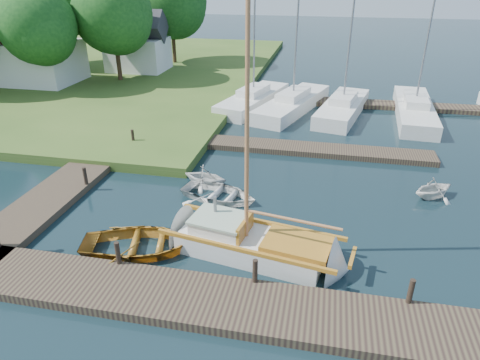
% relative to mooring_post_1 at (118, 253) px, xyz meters
% --- Properties ---
extents(ground, '(160.00, 160.00, 0.00)m').
position_rel_mooring_post_1_xyz_m(ground, '(3.00, 5.00, -0.70)').
color(ground, black).
rests_on(ground, ground).
extents(near_dock, '(18.00, 2.20, 0.30)m').
position_rel_mooring_post_1_xyz_m(near_dock, '(3.00, -1.00, -0.55)').
color(near_dock, '#2E201C').
rests_on(near_dock, ground).
extents(left_dock, '(2.20, 18.00, 0.30)m').
position_rel_mooring_post_1_xyz_m(left_dock, '(-5.00, 7.00, -0.55)').
color(left_dock, '#2E201C').
rests_on(left_dock, ground).
extents(far_dock, '(14.00, 1.60, 0.30)m').
position_rel_mooring_post_1_xyz_m(far_dock, '(5.00, 11.50, -0.55)').
color(far_dock, '#2E201C').
rests_on(far_dock, ground).
extents(pontoon, '(30.00, 1.60, 0.30)m').
position_rel_mooring_post_1_xyz_m(pontoon, '(13.00, 21.00, -0.55)').
color(pontoon, '#2E201C').
rests_on(pontoon, ground).
extents(shore, '(50.00, 40.00, 0.50)m').
position_rel_mooring_post_1_xyz_m(shore, '(-25.00, 27.00, -0.45)').
color(shore, '#33521C').
rests_on(shore, ground).
extents(mooring_post_1, '(0.16, 0.16, 0.80)m').
position_rel_mooring_post_1_xyz_m(mooring_post_1, '(0.00, 0.00, 0.00)').
color(mooring_post_1, black).
rests_on(mooring_post_1, near_dock).
extents(mooring_post_2, '(0.16, 0.16, 0.80)m').
position_rel_mooring_post_1_xyz_m(mooring_post_2, '(4.50, 0.00, 0.00)').
color(mooring_post_2, black).
rests_on(mooring_post_2, near_dock).
extents(mooring_post_3, '(0.16, 0.16, 0.80)m').
position_rel_mooring_post_1_xyz_m(mooring_post_3, '(9.00, 0.00, 0.00)').
color(mooring_post_3, black).
rests_on(mooring_post_3, near_dock).
extents(mooring_post_4, '(0.16, 0.16, 0.80)m').
position_rel_mooring_post_1_xyz_m(mooring_post_4, '(-4.00, 5.00, 0.00)').
color(mooring_post_4, black).
rests_on(mooring_post_4, left_dock).
extents(mooring_post_5, '(0.16, 0.16, 0.80)m').
position_rel_mooring_post_1_xyz_m(mooring_post_5, '(-4.00, 10.00, 0.00)').
color(mooring_post_5, black).
rests_on(mooring_post_5, left_dock).
extents(sailboat, '(7.38, 3.20, 9.83)m').
position_rel_mooring_post_1_xyz_m(sailboat, '(4.23, 1.80, -0.36)').
color(sailboat, beige).
rests_on(sailboat, ground).
extents(dinghy, '(4.68, 3.83, 0.85)m').
position_rel_mooring_post_1_xyz_m(dinghy, '(0.25, 1.18, -0.28)').
color(dinghy, '#95571C').
rests_on(dinghy, ground).
extents(tender_a, '(3.81, 3.08, 0.70)m').
position_rel_mooring_post_1_xyz_m(tender_a, '(2.01, 5.37, -0.35)').
color(tender_a, beige).
rests_on(tender_a, ground).
extents(tender_b, '(2.32, 2.10, 1.08)m').
position_rel_mooring_post_1_xyz_m(tender_b, '(1.07, 6.52, -0.16)').
color(tender_b, beige).
rests_on(tender_b, ground).
extents(tender_d, '(2.61, 2.54, 1.05)m').
position_rel_mooring_post_1_xyz_m(tender_d, '(11.05, 7.43, -0.18)').
color(tender_d, beige).
rests_on(tender_d, ground).
extents(marina_boat_0, '(4.27, 8.43, 11.01)m').
position_rel_mooring_post_1_xyz_m(marina_boat_0, '(1.03, 19.28, -0.13)').
color(marina_boat_0, beige).
rests_on(marina_boat_0, ground).
extents(marina_boat_1, '(4.82, 9.23, 10.80)m').
position_rel_mooring_post_1_xyz_m(marina_boat_1, '(3.89, 18.87, -0.14)').
color(marina_boat_1, beige).
rests_on(marina_boat_1, ground).
extents(marina_boat_2, '(3.86, 8.29, 11.68)m').
position_rel_mooring_post_1_xyz_m(marina_boat_2, '(7.28, 18.55, -0.12)').
color(marina_boat_2, beige).
rests_on(marina_boat_2, ground).
extents(marina_boat_3, '(2.83, 9.54, 12.97)m').
position_rel_mooring_post_1_xyz_m(marina_boat_3, '(11.96, 19.08, -0.12)').
color(marina_boat_3, beige).
rests_on(marina_boat_3, ground).
extents(house_a, '(6.30, 5.00, 6.29)m').
position_rel_mooring_post_1_xyz_m(house_a, '(-17.00, 21.00, 2.26)').
color(house_a, white).
rests_on(house_a, shore).
extents(house_c, '(5.25, 4.00, 5.28)m').
position_rel_mooring_post_1_xyz_m(house_c, '(-11.00, 27.00, 1.88)').
color(house_c, white).
rests_on(house_c, shore).
extents(tree_2, '(5.83, 5.75, 7.82)m').
position_rel_mooring_post_1_xyz_m(tree_2, '(-15.00, 19.05, 4.55)').
color(tree_2, '#332114').
rests_on(tree_2, shore).
extents(tree_3, '(6.41, 6.38, 8.74)m').
position_rel_mooring_post_1_xyz_m(tree_3, '(-11.00, 23.05, 5.11)').
color(tree_3, '#332114').
rests_on(tree_3, shore).
extents(tree_4, '(7.01, 7.01, 9.66)m').
position_rel_mooring_post_1_xyz_m(tree_4, '(-19.00, 27.05, 5.67)').
color(tree_4, '#332114').
rests_on(tree_4, shore).
extents(tree_7, '(6.83, 6.83, 9.38)m').
position_rel_mooring_post_1_xyz_m(tree_7, '(-9.00, 31.05, 5.50)').
color(tree_7, '#332114').
rests_on(tree_7, shore).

